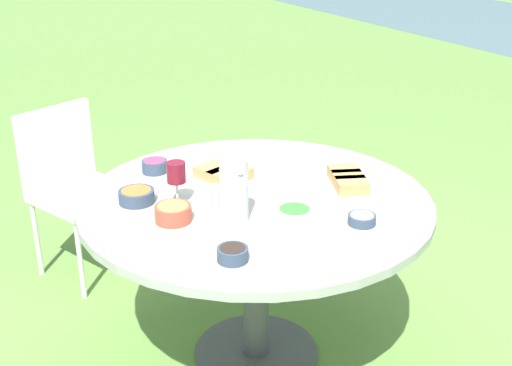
{
  "coord_description": "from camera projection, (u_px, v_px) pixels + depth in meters",
  "views": [
    {
      "loc": [
        2.07,
        -1.06,
        1.82
      ],
      "look_at": [
        0.0,
        0.0,
        0.82
      ],
      "focal_mm": 45.0,
      "sensor_mm": 36.0,
      "label": 1
    }
  ],
  "objects": [
    {
      "name": "ground_plane",
      "position": [
        256.0,
        353.0,
        2.85
      ],
      "size": [
        40.0,
        40.0,
        0.0
      ],
      "primitive_type": "plane",
      "color": "#668E42"
    },
    {
      "name": "dining_table",
      "position": [
        256.0,
        220.0,
        2.59
      ],
      "size": [
        1.4,
        1.4,
        0.76
      ],
      "color": "#4C4C51",
      "rests_on": "ground_plane"
    },
    {
      "name": "chair_near_left",
      "position": [
        73.0,
        178.0,
        3.35
      ],
      "size": [
        0.56,
        0.57,
        0.89
      ],
      "color": "white",
      "rests_on": "ground_plane"
    },
    {
      "name": "water_pitcher",
      "position": [
        234.0,
        191.0,
        2.31
      ],
      "size": [
        0.11,
        0.1,
        0.24
      ],
      "color": "silver",
      "rests_on": "dining_table"
    },
    {
      "name": "wine_glass",
      "position": [
        176.0,
        174.0,
        2.44
      ],
      "size": [
        0.07,
        0.07,
        0.17
      ],
      "color": "silver",
      "rests_on": "dining_table"
    },
    {
      "name": "platter_bread_main",
      "position": [
        220.0,
        175.0,
        2.69
      ],
      "size": [
        0.41,
        0.36,
        0.07
      ],
      "color": "white",
      "rests_on": "dining_table"
    },
    {
      "name": "platter_charcuterie",
      "position": [
        348.0,
        182.0,
        2.61
      ],
      "size": [
        0.34,
        0.28,
        0.07
      ],
      "color": "white",
      "rests_on": "dining_table"
    },
    {
      "name": "bowl_fries",
      "position": [
        173.0,
        212.0,
        2.34
      ],
      "size": [
        0.13,
        0.13,
        0.06
      ],
      "color": "#B74733",
      "rests_on": "dining_table"
    },
    {
      "name": "bowl_salad",
      "position": [
        294.0,
        213.0,
        2.37
      ],
      "size": [
        0.14,
        0.14,
        0.04
      ],
      "color": "beige",
      "rests_on": "dining_table"
    },
    {
      "name": "bowl_olives",
      "position": [
        233.0,
        253.0,
        2.08
      ],
      "size": [
        0.1,
        0.1,
        0.05
      ],
      "color": "#334256",
      "rests_on": "dining_table"
    },
    {
      "name": "bowl_dip_red",
      "position": [
        155.0,
        165.0,
        2.78
      ],
      "size": [
        0.11,
        0.11,
        0.05
      ],
      "color": "#334256",
      "rests_on": "dining_table"
    },
    {
      "name": "bowl_dip_cream",
      "position": [
        362.0,
        219.0,
        2.32
      ],
      "size": [
        0.1,
        0.1,
        0.04
      ],
      "color": "#334256",
      "rests_on": "dining_table"
    },
    {
      "name": "bowl_roasted_veg",
      "position": [
        137.0,
        196.0,
        2.49
      ],
      "size": [
        0.14,
        0.14,
        0.05
      ],
      "color": "#334256",
      "rests_on": "dining_table"
    },
    {
      "name": "cup_water_near",
      "position": [
        211.0,
        198.0,
        2.43
      ],
      "size": [
        0.08,
        0.08,
        0.09
      ],
      "color": "silver",
      "rests_on": "dining_table"
    }
  ]
}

